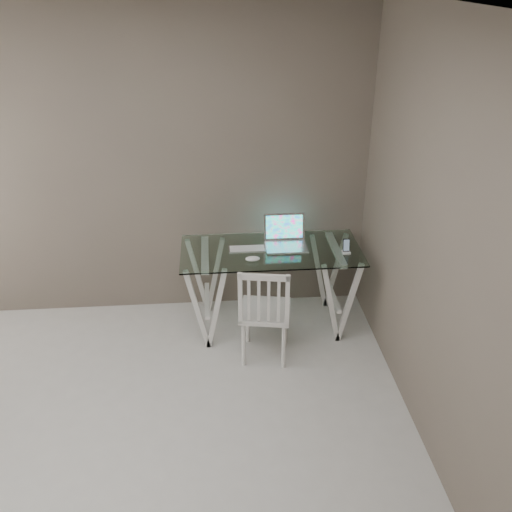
{
  "coord_description": "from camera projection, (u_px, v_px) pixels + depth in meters",
  "views": [
    {
      "loc": [
        0.64,
        -2.4,
        2.89
      ],
      "look_at": [
        0.97,
        1.52,
        0.85
      ],
      "focal_mm": 40.0,
      "sensor_mm": 36.0,
      "label": 1
    }
  ],
  "objects": [
    {
      "name": "keyboard",
      "position": [
        247.0,
        249.0,
        4.76
      ],
      "size": [
        0.31,
        0.13,
        0.01
      ],
      "primitive_type": "cube",
      "color": "silver",
      "rests_on": "desk"
    },
    {
      "name": "phone_dock",
      "position": [
        346.0,
        249.0,
        4.69
      ],
      "size": [
        0.07,
        0.07,
        0.12
      ],
      "color": "white",
      "rests_on": "desk"
    },
    {
      "name": "mouse",
      "position": [
        253.0,
        259.0,
        4.57
      ],
      "size": [
        0.12,
        0.07,
        0.04
      ],
      "primitive_type": "ellipsoid",
      "color": "white",
      "rests_on": "desk"
    },
    {
      "name": "chair",
      "position": [
        265.0,
        310.0,
        4.43
      ],
      "size": [
        0.45,
        0.45,
        0.86
      ],
      "rotation": [
        0.0,
        0.0,
        -0.17
      ],
      "color": "silver",
      "rests_on": "ground"
    },
    {
      "name": "laptop",
      "position": [
        285.0,
        238.0,
        4.82
      ],
      "size": [
        0.35,
        0.3,
        0.24
      ],
      "color": "silver",
      "rests_on": "desk"
    },
    {
      "name": "room",
      "position": [
        60.0,
        247.0,
        2.62
      ],
      "size": [
        4.5,
        4.52,
        2.71
      ],
      "color": "beige",
      "rests_on": "ground"
    },
    {
      "name": "desk",
      "position": [
        270.0,
        287.0,
        4.92
      ],
      "size": [
        1.5,
        0.7,
        0.75
      ],
      "color": "silver",
      "rests_on": "ground"
    }
  ]
}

